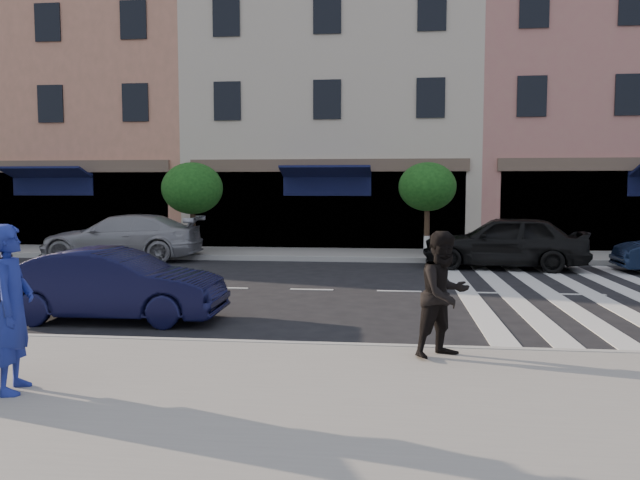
{
  "coord_description": "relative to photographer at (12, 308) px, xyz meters",
  "views": [
    {
      "loc": [
        1.77,
        -10.09,
        2.34
      ],
      "look_at": [
        0.52,
        1.06,
        1.4
      ],
      "focal_mm": 35.0,
      "sensor_mm": 36.0,
      "label": 1
    }
  ],
  "objects": [
    {
      "name": "building_east_mid",
      "position": [
        13.75,
        20.92,
        5.44
      ],
      "size": [
        13.0,
        9.0,
        13.0
      ],
      "primitive_type": "cube",
      "color": "tan",
      "rests_on": "ground"
    },
    {
      "name": "car_far_left",
      "position": [
        -4.58,
        13.02,
        -0.31
      ],
      "size": [
        5.28,
        2.51,
        1.49
      ],
      "primitive_type": "imported",
      "rotation": [
        0.0,
        0.0,
        -1.49
      ],
      "color": "gray",
      "rests_on": "ground"
    },
    {
      "name": "street_tree_c",
      "position": [
        5.25,
        14.72,
        1.3
      ],
      "size": [
        1.9,
        1.9,
        3.04
      ],
      "color": "#473323",
      "rests_on": "sidewalk_far"
    },
    {
      "name": "building_centre",
      "position": [
        1.75,
        20.92,
        4.44
      ],
      "size": [
        11.0,
        9.0,
        11.0
      ],
      "primitive_type": "cube",
      "color": "beige",
      "rests_on": "ground"
    },
    {
      "name": "walker",
      "position": [
        4.73,
        1.92,
        -0.09
      ],
      "size": [
        1.01,
        0.98,
        1.64
      ],
      "primitive_type": "imported",
      "rotation": [
        0.0,
        0.0,
        0.66
      ],
      "color": "black",
      "rests_on": "sidewalk_near"
    },
    {
      "name": "ground",
      "position": [
        2.25,
        3.92,
        -1.06
      ],
      "size": [
        120.0,
        120.0,
        0.0
      ],
      "primitive_type": "plane",
      "color": "black",
      "rests_on": "ground"
    },
    {
      "name": "photographer",
      "position": [
        0.0,
        0.0,
        0.0
      ],
      "size": [
        0.59,
        0.75,
        1.81
      ],
      "primitive_type": "imported",
      "rotation": [
        0.0,
        0.0,
        1.83
      ],
      "color": "navy",
      "rests_on": "sidewalk_near"
    },
    {
      "name": "car_far_mid",
      "position": [
        7.32,
        12.28,
        -0.27
      ],
      "size": [
        4.82,
        2.45,
        1.57
      ],
      "primitive_type": "imported",
      "rotation": [
        0.0,
        0.0,
        -1.7
      ],
      "color": "black",
      "rests_on": "ground"
    },
    {
      "name": "building_west_mid",
      "position": [
        -8.75,
        20.92,
        5.94
      ],
      "size": [
        10.0,
        9.0,
        14.0
      ],
      "primitive_type": "cube",
      "color": "tan",
      "rests_on": "ground"
    },
    {
      "name": "street_tree_wb",
      "position": [
        -2.75,
        14.72,
        1.25
      ],
      "size": [
        2.1,
        2.1,
        3.06
      ],
      "color": "#473323",
      "rests_on": "sidewalk_far"
    },
    {
      "name": "sidewalk_far",
      "position": [
        2.25,
        14.92,
        -0.98
      ],
      "size": [
        60.0,
        3.0,
        0.15
      ],
      "primitive_type": "cube",
      "color": "gray",
      "rests_on": "ground"
    },
    {
      "name": "sidewalk_near",
      "position": [
        2.25,
        0.17,
        -0.98
      ],
      "size": [
        60.0,
        4.5,
        0.15
      ],
      "primitive_type": "cube",
      "color": "gray",
      "rests_on": "ground"
    },
    {
      "name": "car_near_mid",
      "position": [
        -0.8,
        4.22,
        -0.42
      ],
      "size": [
        3.88,
        1.41,
        1.27
      ],
      "primitive_type": "imported",
      "rotation": [
        0.0,
        0.0,
        1.59
      ],
      "color": "black",
      "rests_on": "ground"
    }
  ]
}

